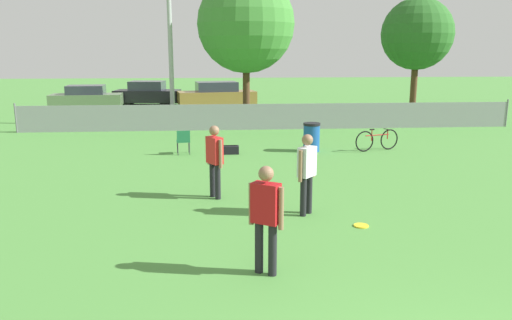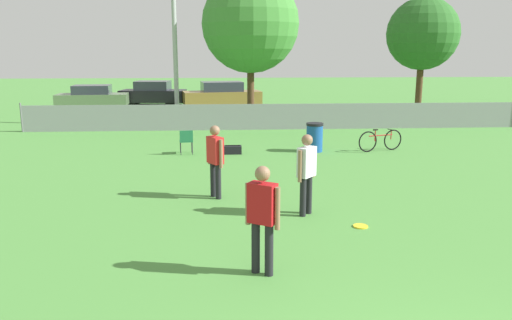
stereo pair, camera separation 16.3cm
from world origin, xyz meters
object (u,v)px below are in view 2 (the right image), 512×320
object	(u,v)px
trash_bin	(315,137)
parked_car_tan	(222,95)
player_thrower_red	(262,212)
parked_car_olive	(92,97)
player_receiver_white	(307,169)
gear_bag_sideline	(233,150)
bicycle_sideline	(380,140)
parked_car_dark	(153,93)
tree_far_right	(423,34)
tree_near_pole	(251,24)
player_defender_red	(215,156)
light_pole	(174,5)
frisbee_disc	(360,226)
folding_chair_sideline	(186,140)

from	to	relation	value
trash_bin	parked_car_tan	bearing A→B (deg)	102.68
player_thrower_red	parked_car_olive	size ratio (longest dim) A/B	0.41
parked_car_tan	player_receiver_white	bearing A→B (deg)	-94.78
trash_bin	gear_bag_sideline	size ratio (longest dim) A/B	1.64
player_thrower_red	gear_bag_sideline	distance (m)	9.10
trash_bin	gear_bag_sideline	xyz separation A→B (m)	(-2.74, -0.20, -0.35)
bicycle_sideline	parked_car_dark	distance (m)	17.99
player_receiver_white	bicycle_sideline	xyz separation A→B (m)	(3.59, 6.47, -0.61)
parked_car_tan	tree_far_right	bearing A→B (deg)	-39.46
tree_near_pole	parked_car_dark	world-z (taller)	tree_near_pole
player_defender_red	player_receiver_white	world-z (taller)	same
player_defender_red	tree_near_pole	bearing A→B (deg)	140.75
light_pole	gear_bag_sideline	distance (m)	8.45
player_defender_red	trash_bin	xyz separation A→B (m)	(3.22, 5.19, -0.49)
bicycle_sideline	parked_car_olive	size ratio (longest dim) A/B	0.40
tree_near_pole	bicycle_sideline	xyz separation A→B (m)	(4.00, -6.78, -4.11)
frisbee_disc	player_thrower_red	bearing A→B (deg)	-136.72
light_pole	folding_chair_sideline	size ratio (longest dim) A/B	11.07
player_defender_red	player_receiver_white	xyz separation A→B (m)	(1.86, -1.34, 0.00)
folding_chair_sideline	parked_car_tan	world-z (taller)	parked_car_tan
tree_far_right	parked_car_dark	size ratio (longest dim) A/B	1.43
frisbee_disc	player_defender_red	bearing A→B (deg)	142.60
light_pole	parked_car_dark	bearing A→B (deg)	104.20
tree_near_pole	tree_far_right	bearing A→B (deg)	9.75
parked_car_olive	player_receiver_white	bearing A→B (deg)	-69.25
player_thrower_red	parked_car_dark	world-z (taller)	player_thrower_red
tree_near_pole	tree_far_right	size ratio (longest dim) A/B	1.14
player_defender_red	gear_bag_sideline	world-z (taller)	player_defender_red
player_receiver_white	parked_car_olive	size ratio (longest dim) A/B	0.41
bicycle_sideline	gear_bag_sideline	xyz separation A→B (m)	(-4.98, -0.14, -0.23)
tree_near_pole	trash_bin	size ratio (longest dim) A/B	6.93
tree_far_right	parked_car_tan	xyz separation A→B (m)	(-9.82, 5.62, -3.38)
player_thrower_red	player_defender_red	bearing A→B (deg)	132.93
parked_car_tan	bicycle_sideline	bearing A→B (deg)	-78.62
player_receiver_white	parked_car_tan	xyz separation A→B (m)	(-1.74, 20.33, -0.25)
folding_chair_sideline	gear_bag_sideline	size ratio (longest dim) A/B	1.37
tree_far_right	parked_car_olive	xyz separation A→B (m)	(-17.32, 5.10, -3.42)
folding_chair_sideline	player_defender_red	bearing A→B (deg)	94.03
bicycle_sideline	trash_bin	bearing A→B (deg)	161.04
parked_car_dark	player_receiver_white	bearing A→B (deg)	-68.08
parked_car_dark	parked_car_tan	world-z (taller)	parked_car_tan
tree_far_right	parked_car_tan	size ratio (longest dim) A/B	1.22
light_pole	frisbee_disc	distance (m)	15.17
parked_car_olive	bicycle_sideline	bearing A→B (deg)	-50.37
bicycle_sideline	parked_car_olive	bearing A→B (deg)	116.49
player_thrower_red	bicycle_sideline	size ratio (longest dim) A/B	1.03
player_defender_red	gear_bag_sideline	distance (m)	5.08
light_pole	frisbee_disc	size ratio (longest dim) A/B	30.77
parked_car_dark	light_pole	bearing A→B (deg)	-69.37
light_pole	tree_near_pole	xyz separation A→B (m)	(3.32, 0.58, -0.73)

